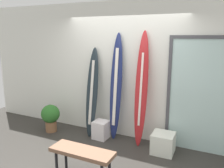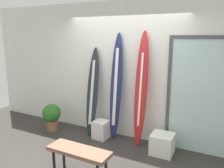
{
  "view_description": "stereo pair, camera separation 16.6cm",
  "coord_description": "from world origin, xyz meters",
  "px_view_note": "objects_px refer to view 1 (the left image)",
  "views": [
    {
      "loc": [
        1.8,
        -3.12,
        2.14
      ],
      "look_at": [
        -0.15,
        0.95,
        1.17
      ],
      "focal_mm": 37.12,
      "sensor_mm": 36.0,
      "label": 1
    },
    {
      "loc": [
        1.94,
        -3.05,
        2.14
      ],
      "look_at": [
        -0.15,
        0.95,
        1.17
      ],
      "focal_mm": 37.12,
      "sensor_mm": 36.0,
      "label": 2
    }
  ],
  "objects_px": {
    "surfboard_navy": "(116,87)",
    "potted_plant": "(51,116)",
    "surfboard_charcoal": "(92,92)",
    "display_block_center": "(101,130)",
    "surfboard_crimson": "(141,90)",
    "glass_door": "(200,94)",
    "display_block_left": "(163,143)",
    "bench": "(82,154)"
  },
  "relations": [
    {
      "from": "display_block_center",
      "to": "potted_plant",
      "type": "xyz_separation_m",
      "value": [
        -1.19,
        -0.17,
        0.17
      ]
    },
    {
      "from": "surfboard_navy",
      "to": "potted_plant",
      "type": "xyz_separation_m",
      "value": [
        -1.44,
        -0.34,
        -0.73
      ]
    },
    {
      "from": "surfboard_crimson",
      "to": "bench",
      "type": "height_order",
      "value": "surfboard_crimson"
    },
    {
      "from": "surfboard_crimson",
      "to": "display_block_center",
      "type": "relative_size",
      "value": 5.95
    },
    {
      "from": "surfboard_crimson",
      "to": "display_block_left",
      "type": "bearing_deg",
      "value": -19.38
    },
    {
      "from": "display_block_left",
      "to": "glass_door",
      "type": "relative_size",
      "value": 0.19
    },
    {
      "from": "surfboard_navy",
      "to": "display_block_center",
      "type": "height_order",
      "value": "surfboard_navy"
    },
    {
      "from": "surfboard_navy",
      "to": "display_block_center",
      "type": "relative_size",
      "value": 5.85
    },
    {
      "from": "surfboard_navy",
      "to": "bench",
      "type": "relative_size",
      "value": 2.22
    },
    {
      "from": "display_block_left",
      "to": "bench",
      "type": "distance_m",
      "value": 1.6
    },
    {
      "from": "display_block_left",
      "to": "potted_plant",
      "type": "distance_m",
      "value": 2.51
    },
    {
      "from": "surfboard_navy",
      "to": "potted_plant",
      "type": "height_order",
      "value": "surfboard_navy"
    },
    {
      "from": "surfboard_charcoal",
      "to": "bench",
      "type": "relative_size",
      "value": 1.91
    },
    {
      "from": "surfboard_charcoal",
      "to": "surfboard_navy",
      "type": "distance_m",
      "value": 0.54
    },
    {
      "from": "surfboard_charcoal",
      "to": "display_block_center",
      "type": "xyz_separation_m",
      "value": [
        0.26,
        -0.1,
        -0.75
      ]
    },
    {
      "from": "surfboard_navy",
      "to": "bench",
      "type": "xyz_separation_m",
      "value": [
        0.15,
        -1.52,
        -0.68
      ]
    },
    {
      "from": "surfboard_charcoal",
      "to": "surfboard_crimson",
      "type": "height_order",
      "value": "surfboard_crimson"
    },
    {
      "from": "display_block_center",
      "to": "surfboard_navy",
      "type": "bearing_deg",
      "value": 34.39
    },
    {
      "from": "surfboard_crimson",
      "to": "display_block_left",
      "type": "relative_size",
      "value": 5.53
    },
    {
      "from": "display_block_left",
      "to": "bench",
      "type": "relative_size",
      "value": 0.41
    },
    {
      "from": "display_block_left",
      "to": "potted_plant",
      "type": "bearing_deg",
      "value": -177.18
    },
    {
      "from": "surfboard_crimson",
      "to": "bench",
      "type": "relative_size",
      "value": 2.26
    },
    {
      "from": "potted_plant",
      "to": "surfboard_crimson",
      "type": "bearing_deg",
      "value": 8.56
    },
    {
      "from": "display_block_center",
      "to": "bench",
      "type": "relative_size",
      "value": 0.38
    },
    {
      "from": "glass_door",
      "to": "potted_plant",
      "type": "distance_m",
      "value": 3.17
    },
    {
      "from": "glass_door",
      "to": "display_block_left",
      "type": "bearing_deg",
      "value": -146.3
    },
    {
      "from": "surfboard_crimson",
      "to": "display_block_left",
      "type": "xyz_separation_m",
      "value": [
        0.5,
        -0.18,
        -0.91
      ]
    },
    {
      "from": "glass_door",
      "to": "bench",
      "type": "relative_size",
      "value": 2.16
    },
    {
      "from": "potted_plant",
      "to": "surfboard_navy",
      "type": "bearing_deg",
      "value": 13.4
    },
    {
      "from": "display_block_center",
      "to": "potted_plant",
      "type": "relative_size",
      "value": 0.61
    },
    {
      "from": "glass_door",
      "to": "surfboard_navy",
      "type": "bearing_deg",
      "value": -175.03
    },
    {
      "from": "surfboard_crimson",
      "to": "potted_plant",
      "type": "distance_m",
      "value": 2.15
    },
    {
      "from": "display_block_left",
      "to": "surfboard_charcoal",
      "type": "bearing_deg",
      "value": 174.74
    },
    {
      "from": "surfboard_charcoal",
      "to": "bench",
      "type": "height_order",
      "value": "surfboard_charcoal"
    },
    {
      "from": "surfboard_crimson",
      "to": "glass_door",
      "type": "xyz_separation_m",
      "value": [
        1.04,
        0.18,
        0.0
      ]
    },
    {
      "from": "surfboard_navy",
      "to": "glass_door",
      "type": "xyz_separation_m",
      "value": [
        1.6,
        0.14,
        0.01
      ]
    },
    {
      "from": "glass_door",
      "to": "bench",
      "type": "distance_m",
      "value": 2.31
    },
    {
      "from": "surfboard_charcoal",
      "to": "potted_plant",
      "type": "height_order",
      "value": "surfboard_charcoal"
    },
    {
      "from": "display_block_left",
      "to": "display_block_center",
      "type": "bearing_deg",
      "value": 178.1
    },
    {
      "from": "surfboard_charcoal",
      "to": "glass_door",
      "type": "xyz_separation_m",
      "value": [
        2.12,
        0.21,
        0.16
      ]
    },
    {
      "from": "surfboard_crimson",
      "to": "surfboard_navy",
      "type": "bearing_deg",
      "value": 175.51
    },
    {
      "from": "bench",
      "to": "glass_door",
      "type": "bearing_deg",
      "value": 48.92
    }
  ]
}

